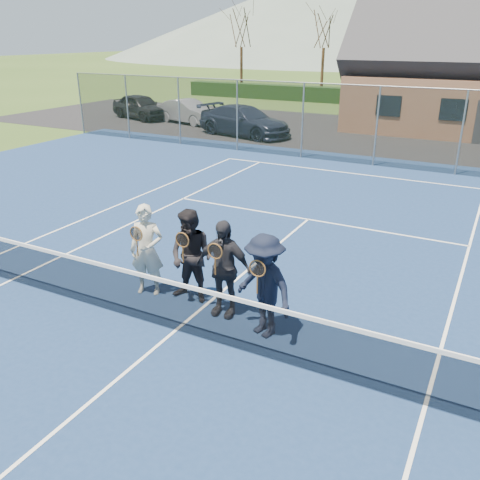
{
  "coord_description": "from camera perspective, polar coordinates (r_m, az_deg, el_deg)",
  "views": [
    {
      "loc": [
        4.47,
        -6.12,
        4.73
      ],
      "look_at": [
        0.46,
        1.5,
        1.25
      ],
      "focal_mm": 38.0,
      "sensor_mm": 36.0,
      "label": 1
    }
  ],
  "objects": [
    {
      "name": "perimeter_fence",
      "position": [
        20.38,
        15.1,
        12.22
      ],
      "size": [
        30.07,
        0.07,
        3.02
      ],
      "color": "slate",
      "rests_on": "ground"
    },
    {
      "name": "player_a",
      "position": [
        9.86,
        -10.42,
        -1.12
      ],
      "size": [
        0.76,
        0.62,
        1.8
      ],
      "color": "beige",
      "rests_on": "court_surface"
    },
    {
      "name": "player_b",
      "position": [
        9.46,
        -5.48,
        -1.86
      ],
      "size": [
        0.88,
        0.69,
        1.8
      ],
      "color": "black",
      "rests_on": "court_surface"
    },
    {
      "name": "ground",
      "position": [
        26.92,
        18.1,
        10.82
      ],
      "size": [
        220.0,
        220.0,
        0.0
      ],
      "primitive_type": "plane",
      "color": "#334C1B",
      "rests_on": "ground"
    },
    {
      "name": "player_c",
      "position": [
        8.96,
        -1.9,
        -3.18
      ],
      "size": [
        1.09,
        0.54,
        1.8
      ],
      "color": "#27272C",
      "rests_on": "court_surface"
    },
    {
      "name": "car_c",
      "position": [
        26.18,
        0.49,
        13.23
      ],
      "size": [
        5.39,
        3.14,
        1.47
      ],
      "primitive_type": "imported",
      "rotation": [
        0.0,
        0.0,
        1.34
      ],
      "color": "#1A1F34",
      "rests_on": "ground"
    },
    {
      "name": "car_a",
      "position": [
        32.29,
        -11.1,
        14.5
      ],
      "size": [
        4.6,
        2.97,
        1.46
      ],
      "primitive_type": "imported",
      "rotation": [
        0.0,
        0.0,
        1.25
      ],
      "color": "black",
      "rests_on": "ground"
    },
    {
      "name": "tree_b",
      "position": [
        41.39,
        9.55,
        23.21
      ],
      "size": [
        3.2,
        3.2,
        7.77
      ],
      "color": "#3C2515",
      "rests_on": "ground"
    },
    {
      "name": "tarmac_carpark",
      "position": [
        27.87,
        9.88,
        11.93
      ],
      "size": [
        40.0,
        12.0,
        0.01
      ],
      "primitive_type": "cube",
      "color": "black",
      "rests_on": "ground"
    },
    {
      "name": "court_markings",
      "position": [
        8.93,
        -7.21,
        -10.02
      ],
      "size": [
        11.03,
        23.83,
        0.01
      ],
      "color": "white",
      "rests_on": "court_surface"
    },
    {
      "name": "tennis_net",
      "position": [
        8.66,
        -7.37,
        -7.14
      ],
      "size": [
        11.68,
        0.08,
        1.1
      ],
      "color": "slate",
      "rests_on": "ground"
    },
    {
      "name": "player_d",
      "position": [
        8.35,
        2.75,
        -5.18
      ],
      "size": [
        1.32,
        1.04,
        1.8
      ],
      "color": "black",
      "rests_on": "court_surface"
    },
    {
      "name": "tree_a",
      "position": [
        44.17,
        0.16,
        23.39
      ],
      "size": [
        3.2,
        3.2,
        7.77
      ],
      "color": "#352013",
      "rests_on": "ground"
    },
    {
      "name": "court_surface",
      "position": [
        8.93,
        -7.2,
        -10.11
      ],
      "size": [
        30.0,
        30.0,
        0.02
      ],
      "primitive_type": "cube",
      "color": "navy",
      "rests_on": "ground"
    },
    {
      "name": "car_b",
      "position": [
        30.18,
        -5.85,
        14.15
      ],
      "size": [
        4.23,
        2.35,
        1.32
      ],
      "primitive_type": "imported",
      "rotation": [
        0.0,
        0.0,
        1.32
      ],
      "color": "gray",
      "rests_on": "ground"
    },
    {
      "name": "hedge_row",
      "position": [
        38.61,
        21.66,
        14.31
      ],
      "size": [
        40.0,
        1.2,
        1.1
      ],
      "primitive_type": "cube",
      "color": "black",
      "rests_on": "ground"
    },
    {
      "name": "hill_west",
      "position": [
        105.42,
        12.61,
        23.86
      ],
      "size": [
        110.0,
        110.0,
        18.0
      ],
      "primitive_type": "cone",
      "color": "slate",
      "rests_on": "ground"
    }
  ]
}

